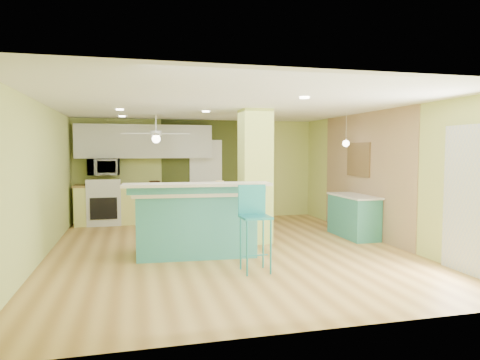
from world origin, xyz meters
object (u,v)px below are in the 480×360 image
fruit_bowl (155,182)px  canister (220,186)px  bar_stool (254,214)px  side_counter (353,216)px  peninsula (196,221)px

fruit_bowl → canister: (0.89, -3.48, 0.18)m
bar_stool → side_counter: size_ratio=0.94×
peninsula → side_counter: peninsula is taller
peninsula → bar_stool: bar_stool is taller
peninsula → fruit_bowl: bearing=102.3°
bar_stool → fruit_bowl: size_ratio=4.54×
peninsula → side_counter: (3.28, 0.67, -0.14)m
peninsula → side_counter: bearing=15.1°
bar_stool → side_counter: 3.21m
side_counter → peninsula: bearing=-168.5°
bar_stool → fruit_bowl: bearing=103.8°
peninsula → fruit_bowl: 3.42m
side_counter → canister: size_ratio=7.69×
canister → bar_stool: bearing=-74.3°
bar_stool → side_counter: (2.60, 1.84, -0.40)m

